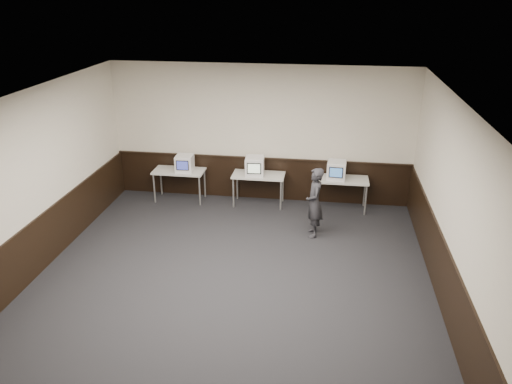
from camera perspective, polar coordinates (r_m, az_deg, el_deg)
floor at (r=8.68m, az=-3.11°, el=-11.02°), size 8.00×8.00×0.00m
ceiling at (r=7.40m, az=-3.63°, el=10.06°), size 8.00×8.00×0.00m
back_wall at (r=11.62m, az=0.57°, el=6.64°), size 7.00×0.00×7.00m
left_wall at (r=9.23m, az=-25.16°, el=0.07°), size 0.00×8.00×8.00m
right_wall at (r=8.02m, az=22.01°, el=-2.70°), size 0.00×8.00×8.00m
wainscot_back at (r=11.95m, az=0.54°, el=1.55°), size 6.98×0.04×1.00m
wainscot_left at (r=9.66m, az=-23.98°, el=-5.96°), size 0.04×7.98×1.00m
wainscot_right at (r=8.52m, az=20.79°, el=-9.41°), size 0.04×7.98×1.00m
wainscot_rail at (r=11.76m, az=0.53°, el=3.87°), size 6.98×0.06×0.04m
desk_left at (r=11.94m, az=-8.79°, el=2.15°), size 1.20×0.60×0.75m
desk_center at (r=11.54m, az=0.28°, el=1.70°), size 1.20×0.60×0.75m
desk_right at (r=11.45m, az=9.74°, el=1.18°), size 1.20×0.60×0.75m
emac_left at (r=11.76m, az=-8.17°, el=3.27°), size 0.41×0.44×0.39m
emac_center at (r=11.42m, az=-0.15°, el=2.98°), size 0.46×0.49×0.42m
emac_right at (r=11.33m, az=9.19°, el=2.49°), size 0.44×0.47×0.41m
person at (r=10.14m, az=6.70°, el=-1.21°), size 0.42×0.57×1.46m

